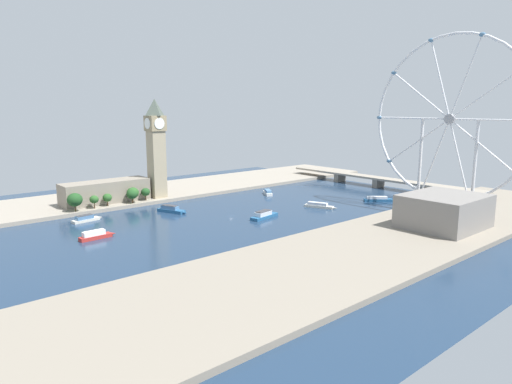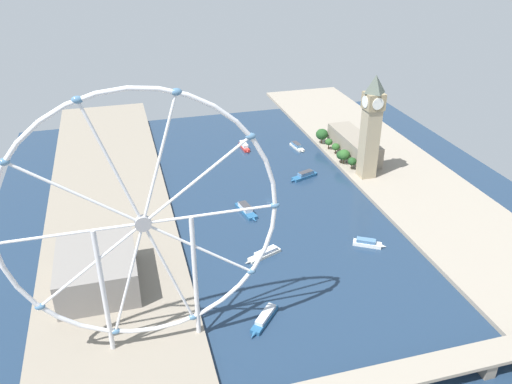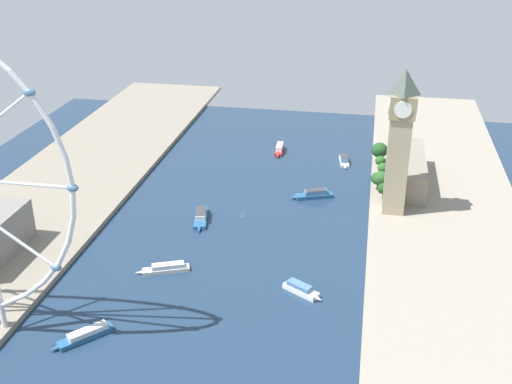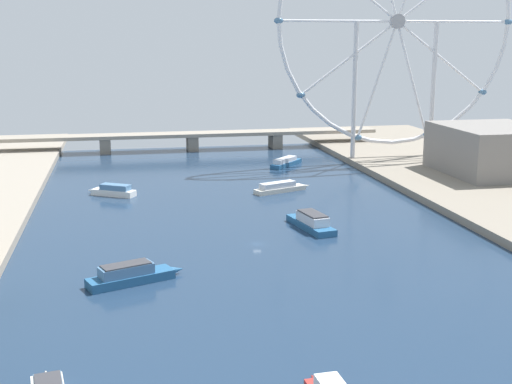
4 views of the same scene
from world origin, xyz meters
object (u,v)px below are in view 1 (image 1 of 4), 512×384
(clock_tower, at_px, (156,147))
(parliament_block, at_px, (106,192))
(tour_boat_1, at_px, (264,215))
(tour_boat_2, at_px, (268,192))
(tour_boat_5, at_px, (171,210))
(riverside_hall, at_px, (444,211))
(tour_boat_0, at_px, (96,235))
(tour_boat_4, at_px, (86,219))
(tour_boat_6, at_px, (378,199))
(tour_boat_3, at_px, (319,205))
(ferris_wheel, at_px, (449,120))
(river_bridge, at_px, (379,179))

(clock_tower, height_order, parliament_block, clock_tower)
(tour_boat_1, bearing_deg, tour_boat_2, 35.29)
(tour_boat_2, distance_m, tour_boat_5, 108.55)
(riverside_hall, relative_size, tour_boat_5, 1.94)
(clock_tower, bearing_deg, tour_boat_1, 13.80)
(clock_tower, distance_m, tour_boat_0, 130.62)
(parliament_block, bearing_deg, riverside_hall, 31.17)
(clock_tower, bearing_deg, tour_boat_5, -17.78)
(clock_tower, relative_size, riverside_hall, 1.63)
(tour_boat_2, height_order, tour_boat_4, tour_boat_4)
(tour_boat_6, bearing_deg, tour_boat_3, -154.22)
(tour_boat_0, height_order, tour_boat_1, tour_boat_1)
(clock_tower, xyz_separation_m, tour_boat_6, (131.55, 145.13, -46.08))
(riverside_hall, xyz_separation_m, tour_boat_4, (-184.37, -171.12, -11.97))
(tour_boat_1, bearing_deg, ferris_wheel, -44.04)
(ferris_wheel, relative_size, tour_boat_1, 4.42)
(ferris_wheel, bearing_deg, tour_boat_6, -178.31)
(clock_tower, bearing_deg, ferris_wheel, 37.69)
(clock_tower, bearing_deg, parliament_block, -101.60)
(tour_boat_0, height_order, tour_boat_2, tour_boat_0)
(tour_boat_2, xyz_separation_m, tour_boat_5, (5.22, -108.42, 0.23))
(riverside_hall, bearing_deg, tour_boat_2, -179.90)
(ferris_wheel, relative_size, tour_boat_3, 4.91)
(river_bridge, bearing_deg, tour_boat_5, -100.30)
(river_bridge, bearing_deg, tour_boat_6, -55.47)
(ferris_wheel, height_order, tour_boat_3, ferris_wheel)
(parliament_block, bearing_deg, clock_tower, 78.40)
(clock_tower, distance_m, tour_boat_6, 201.23)
(parliament_block, bearing_deg, tour_boat_4, -38.59)
(river_bridge, distance_m, tour_boat_5, 225.96)
(parliament_block, distance_m, ferris_wheel, 282.49)
(tour_boat_1, height_order, tour_boat_2, tour_boat_1)
(tour_boat_1, height_order, tour_boat_5, tour_boat_1)
(riverside_hall, relative_size, tour_boat_1, 1.75)
(parliament_block, distance_m, tour_boat_0, 102.94)
(tour_boat_3, bearing_deg, tour_boat_0, -122.42)
(tour_boat_2, bearing_deg, tour_boat_1, 167.12)
(ferris_wheel, height_order, riverside_hall, ferris_wheel)
(clock_tower, xyz_separation_m, parliament_block, (-9.07, -44.18, -35.88))
(tour_boat_2, bearing_deg, riverside_hall, -148.72)
(tour_boat_4, bearing_deg, tour_boat_2, -12.08)
(parliament_block, relative_size, tour_boat_3, 2.65)
(parliament_block, height_order, ferris_wheel, ferris_wheel)
(tour_boat_2, height_order, tour_boat_5, tour_boat_5)
(parliament_block, height_order, tour_boat_0, parliament_block)
(river_bridge, xyz_separation_m, tour_boat_0, (-6.96, -297.11, -5.85))
(riverside_hall, bearing_deg, river_bridge, 138.54)
(clock_tower, relative_size, tour_boat_1, 2.84)
(tour_boat_2, relative_size, tour_boat_5, 0.77)
(parliament_block, relative_size, riverside_hall, 1.36)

